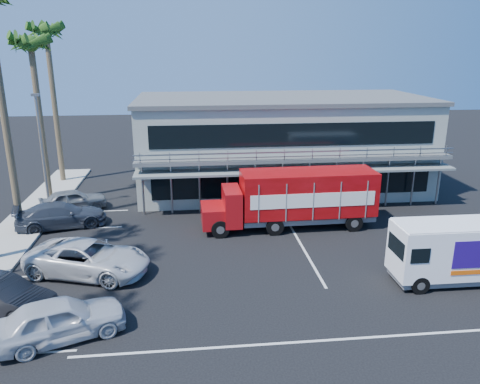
{
  "coord_description": "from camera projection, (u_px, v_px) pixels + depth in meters",
  "views": [
    {
      "loc": [
        -4.23,
        -21.29,
        10.98
      ],
      "look_at": [
        -1.22,
        6.49,
        2.3
      ],
      "focal_mm": 35.0,
      "sensor_mm": 36.0,
      "label": 1
    }
  ],
  "objects": [
    {
      "name": "parked_car_c",
      "position": [
        88.0,
        258.0,
        23.43
      ],
      "size": [
        6.73,
        4.61,
        1.71
      ],
      "primitive_type": "imported",
      "rotation": [
        0.0,
        0.0,
        1.26
      ],
      "color": "silver",
      "rests_on": "ground"
    },
    {
      "name": "building",
      "position": [
        281.0,
        143.0,
        37.31
      ],
      "size": [
        22.4,
        12.0,
        7.3
      ],
      "color": "#9DA497",
      "rests_on": "ground"
    },
    {
      "name": "red_truck",
      "position": [
        296.0,
        197.0,
        29.22
      ],
      "size": [
        10.88,
        2.82,
        3.65
      ],
      "rotation": [
        0.0,
        0.0,
        0.02
      ],
      "color": "#9B0C10",
      "rests_on": "ground"
    },
    {
      "name": "white_van",
      "position": [
        458.0,
        251.0,
        22.44
      ],
      "size": [
        6.29,
        2.23,
        3.06
      ],
      "rotation": [
        0.0,
        0.0,
        -0.01
      ],
      "color": "white",
      "rests_on": "ground"
    },
    {
      "name": "palm_f",
      "position": [
        47.0,
        40.0,
        36.51
      ],
      "size": [
        2.8,
        2.8,
        13.25
      ],
      "color": "brown",
      "rests_on": "ground"
    },
    {
      "name": "parked_car_a",
      "position": [
        60.0,
        319.0,
        18.2
      ],
      "size": [
        5.39,
        3.72,
        1.7
      ],
      "primitive_type": "imported",
      "rotation": [
        0.0,
        0.0,
        1.95
      ],
      "color": "silver",
      "rests_on": "ground"
    },
    {
      "name": "ground",
      "position": [
        277.0,
        272.0,
        23.91
      ],
      "size": [
        120.0,
        120.0,
        0.0
      ],
      "primitive_type": "plane",
      "color": "black",
      "rests_on": "ground"
    },
    {
      "name": "palm_e",
      "position": [
        32.0,
        53.0,
        31.6
      ],
      "size": [
        2.8,
        2.8,
        12.25
      ],
      "color": "brown",
      "rests_on": "ground"
    },
    {
      "name": "curb_strip",
      "position": [
        13.0,
        237.0,
        28.04
      ],
      "size": [
        3.0,
        32.0,
        0.16
      ],
      "primitive_type": "cube",
      "color": "#A5A399",
      "rests_on": "ground"
    },
    {
      "name": "parked_car_e",
      "position": [
        73.0,
        200.0,
        32.65
      ],
      "size": [
        4.84,
        3.33,
        1.53
      ],
      "primitive_type": "imported",
      "rotation": [
        0.0,
        0.0,
        1.95
      ],
      "color": "slate",
      "rests_on": "ground"
    },
    {
      "name": "parked_car_b",
      "position": [
        1.0,
        296.0,
        20.02
      ],
      "size": [
        5.0,
        3.37,
        1.56
      ],
      "primitive_type": "imported",
      "rotation": [
        0.0,
        0.0,
        1.17
      ],
      "color": "black",
      "rests_on": "ground"
    },
    {
      "name": "light_pole_far",
      "position": [
        42.0,
        147.0,
        31.55
      ],
      "size": [
        0.5,
        0.25,
        8.09
      ],
      "color": "gray",
      "rests_on": "ground"
    },
    {
      "name": "parked_car_d",
      "position": [
        61.0,
        215.0,
        29.6
      ],
      "size": [
        5.88,
        3.54,
        1.6
      ],
      "primitive_type": "imported",
      "rotation": [
        0.0,
        0.0,
        1.82
      ],
      "color": "#313741",
      "rests_on": "ground"
    }
  ]
}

